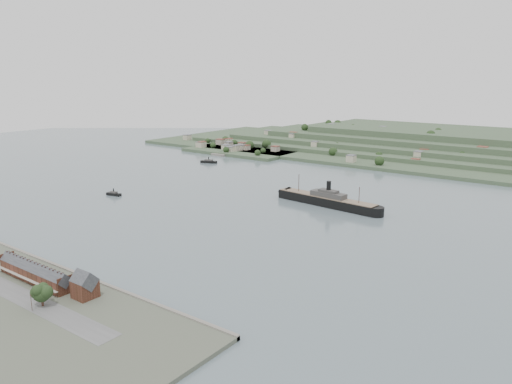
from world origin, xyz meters
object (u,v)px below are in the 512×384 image
Objects in this scene: fig_tree at (41,293)px; tugboat at (114,194)px; steamship at (324,200)px; terrace_row at (35,273)px; gabled_building at (85,285)px.

tugboat is at bearing 133.97° from fig_tree.
tugboat is (-168.08, -83.36, -3.04)m from steamship.
gabled_building reaches higher than terrace_row.
fig_tree is (-11.83, -245.30, 4.31)m from steamship.
terrace_row is 37.74m from gabled_building.
steamship reaches higher than fig_tree.
fig_tree is at bearing -92.76° from steamship.
fig_tree is (156.24, -161.95, 7.35)m from tugboat.
steamship reaches higher than terrace_row.
terrace_row is 0.53× the size of steamship.
tugboat is at bearing 138.67° from gabled_building.
gabled_building is at bearing 6.12° from terrace_row.
steamship is at bearing 87.24° from fig_tree.
terrace_row is 32.89m from fig_tree.
steamship is (4.13, 227.53, -3.52)m from gabled_building.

